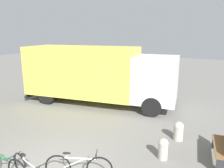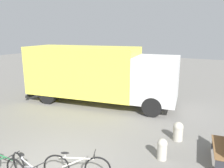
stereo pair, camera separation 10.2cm
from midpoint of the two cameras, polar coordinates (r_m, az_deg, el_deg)
The scene contains 6 objects.
delivery_truck at distance 11.60m, azimuth -3.50°, elevation 2.96°, with size 8.26×3.51×3.01m.
park_bench at distance 7.39m, azimuth 27.36°, elevation -14.49°, with size 0.58×1.55×0.87m.
bicycle_near at distance 6.74m, azimuth -26.42°, elevation -18.23°, with size 1.77×0.44×0.78m.
bicycle_far at distance 6.07m, azimuth -8.69°, elevation -20.62°, with size 1.65×0.76×0.78m.
bollard_near_bench at distance 6.99m, azimuth 13.40°, elevation -16.02°, with size 0.30×0.30×0.66m.
bollard_far_bench at distance 8.24m, azimuth 17.23°, elevation -11.56°, with size 0.36×0.36×0.68m.
Camera 2 is at (4.07, -3.93, 3.74)m, focal length 35.00 mm.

